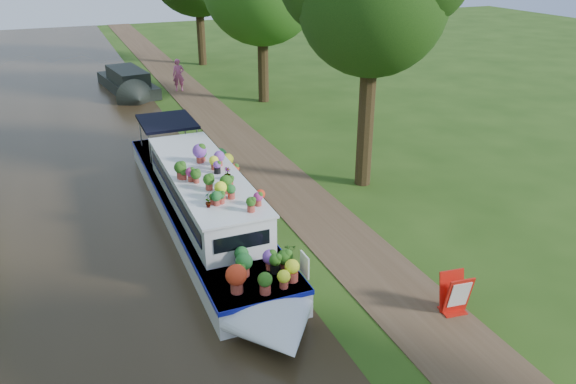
{
  "coord_description": "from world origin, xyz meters",
  "views": [
    {
      "loc": [
        -5.74,
        -13.0,
        7.89
      ],
      "look_at": [
        -0.07,
        0.62,
        1.3
      ],
      "focal_mm": 35.0,
      "sensor_mm": 36.0,
      "label": 1
    }
  ],
  "objects_px": {
    "sandwich_board": "(455,295)",
    "pedestrian_pink": "(179,75)",
    "second_boat": "(128,83)",
    "plant_boat": "(206,204)"
  },
  "relations": [
    {
      "from": "second_boat",
      "to": "sandwich_board",
      "type": "distance_m",
      "value": 24.61
    },
    {
      "from": "sandwich_board",
      "to": "pedestrian_pink",
      "type": "relative_size",
      "value": 0.54
    },
    {
      "from": "second_boat",
      "to": "pedestrian_pink",
      "type": "relative_size",
      "value": 3.94
    },
    {
      "from": "plant_boat",
      "to": "second_boat",
      "type": "xyz_separation_m",
      "value": [
        0.29,
        18.09,
        -0.31
      ]
    },
    {
      "from": "sandwich_board",
      "to": "second_boat",
      "type": "bearing_deg",
      "value": 105.78
    },
    {
      "from": "sandwich_board",
      "to": "pedestrian_pink",
      "type": "height_order",
      "value": "pedestrian_pink"
    },
    {
      "from": "second_boat",
      "to": "pedestrian_pink",
      "type": "bearing_deg",
      "value": -24.79
    },
    {
      "from": "pedestrian_pink",
      "to": "second_boat",
      "type": "bearing_deg",
      "value": 175.88
    },
    {
      "from": "second_boat",
      "to": "pedestrian_pink",
      "type": "distance_m",
      "value": 2.88
    },
    {
      "from": "plant_boat",
      "to": "pedestrian_pink",
      "type": "distance_m",
      "value": 17.53
    }
  ]
}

